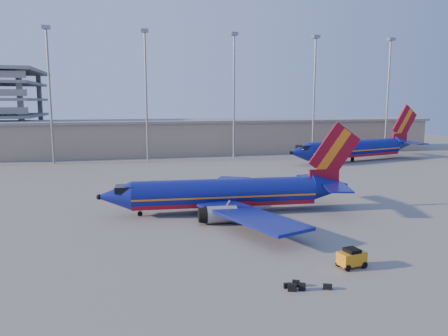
# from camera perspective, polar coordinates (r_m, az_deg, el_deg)

# --- Properties ---
(ground) EXTENTS (220.00, 220.00, 0.00)m
(ground) POSITION_cam_1_polar(r_m,az_deg,el_deg) (55.61, -1.93, -5.09)
(ground) COLOR slate
(ground) RESTS_ON ground
(terminal_building) EXTENTS (122.00, 16.00, 8.50)m
(terminal_building) POSITION_cam_1_polar(r_m,az_deg,el_deg) (113.19, -2.70, 4.21)
(terminal_building) COLOR tan
(terminal_building) RESTS_ON ground
(light_mast_row) EXTENTS (101.60, 1.60, 28.65)m
(light_mast_row) POSITION_cam_1_polar(r_m,az_deg,el_deg) (100.25, -4.34, 11.18)
(light_mast_row) COLOR gray
(light_mast_row) RESTS_ON ground
(aircraft_main) EXTENTS (31.85, 30.59, 10.78)m
(aircraft_main) POSITION_cam_1_polar(r_m,az_deg,el_deg) (52.42, 0.86, -3.36)
(aircraft_main) COLOR navy
(aircraft_main) RESTS_ON ground
(aircraft_second) EXTENTS (36.18, 17.04, 12.49)m
(aircraft_second) POSITION_cam_1_polar(r_m,az_deg,el_deg) (101.25, 16.87, 2.48)
(aircraft_second) COLOR navy
(aircraft_second) RESTS_ON ground
(baggage_tug) EXTENTS (2.39, 1.69, 1.58)m
(baggage_tug) POSITION_cam_1_polar(r_m,az_deg,el_deg) (37.33, 16.34, -11.17)
(baggage_tug) COLOR orange
(baggage_tug) RESTS_ON ground
(luggage_pile) EXTENTS (3.35, 1.49, 0.50)m
(luggage_pile) POSITION_cam_1_polar(r_m,az_deg,el_deg) (32.73, 9.96, -14.97)
(luggage_pile) COLOR black
(luggage_pile) RESTS_ON ground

